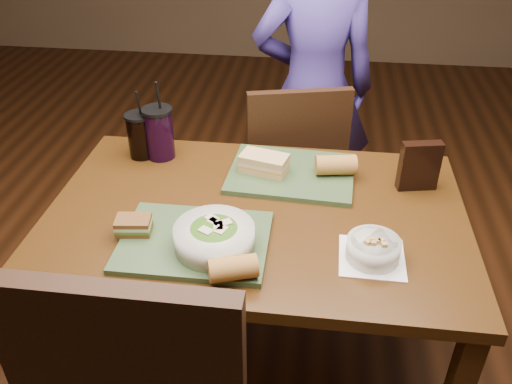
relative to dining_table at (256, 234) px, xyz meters
The scene contains 15 objects.
ground 0.66m from the dining_table, ahead, with size 6.00×6.00×0.00m, color #381C0B.
dining_table is the anchor object (origin of this frame).
chair_far 0.65m from the dining_table, 80.83° to the left, with size 0.49×0.50×0.93m.
diner 0.96m from the dining_table, 81.28° to the left, with size 0.56×0.37×1.53m, color #3C2E7F.
tray_near 0.26m from the dining_table, 129.77° to the right, with size 0.42×0.32×0.02m, color #344C2B.
tray_far 0.26m from the dining_table, 66.85° to the left, with size 0.42×0.32×0.02m, color #344C2B.
salad_bowl 0.27m from the dining_table, 113.02° to the right, with size 0.22×0.22×0.07m.
soup_bowl 0.41m from the dining_table, 28.09° to the right, with size 0.18×0.18×0.07m.
sandwich_near 0.40m from the dining_table, 152.60° to the right, with size 0.11×0.08×0.05m.
sandwich_far 0.25m from the dining_table, 89.68° to the left, with size 0.17×0.12×0.06m.
baguette_near 0.36m from the dining_table, 93.10° to the right, with size 0.06×0.06×0.13m, color #AD7533.
baguette_far 0.36m from the dining_table, 42.83° to the left, with size 0.07×0.07×0.14m, color #AD7533.
cup_cola 0.57m from the dining_table, 147.25° to the left, with size 0.09×0.09×0.25m.
cup_berry 0.52m from the dining_table, 142.26° to the left, with size 0.11×0.11×0.29m.
chip_bag 0.57m from the dining_table, 21.16° to the left, with size 0.13×0.04×0.17m, color black.
Camera 1 is at (0.17, -1.36, 1.73)m, focal length 38.00 mm.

